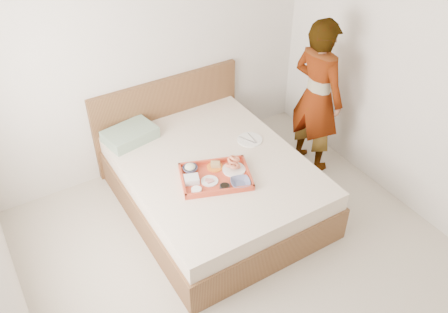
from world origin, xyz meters
TOP-DOWN VIEW (x-y plane):
  - ground at (0.00, 0.00)m, footprint 3.50×4.00m
  - wall_back at (0.00, 2.00)m, footprint 3.50×0.01m
  - wall_right at (1.75, 0.00)m, footprint 0.01×4.00m
  - bed at (0.13, 1.00)m, footprint 1.65×2.00m
  - headboard at (0.13, 1.97)m, footprint 1.65×0.06m
  - pillow at (-0.39, 1.75)m, footprint 0.54×0.41m
  - tray at (0.02, 0.79)m, footprint 0.72×0.62m
  - prawn_plate at (0.22, 0.80)m, footprint 0.27×0.27m
  - navy_bowl_big at (0.16, 0.60)m, footprint 0.22×0.22m
  - sauce_dish at (0.02, 0.63)m, footprint 0.11×0.11m
  - meat_plate at (-0.05, 0.77)m, footprint 0.19×0.19m
  - bread_plate at (0.09, 0.92)m, footprint 0.19×0.19m
  - salad_bowl at (-0.12, 0.99)m, footprint 0.17×0.17m
  - plastic_tub at (-0.18, 0.85)m, footprint 0.16×0.14m
  - cheese_round at (-0.21, 0.72)m, footprint 0.11×0.11m
  - dinner_plate at (0.61, 1.12)m, footprint 0.27×0.27m
  - person at (1.36, 1.05)m, footprint 0.48×0.66m

SIDE VIEW (x-z plane):
  - ground at x=0.00m, z-range -0.01..0.01m
  - bed at x=0.13m, z-range 0.00..0.53m
  - headboard at x=0.13m, z-range 0.00..0.95m
  - dinner_plate at x=0.61m, z-range 0.53..0.54m
  - meat_plate at x=-0.05m, z-range 0.55..0.56m
  - bread_plate at x=0.09m, z-range 0.55..0.56m
  - prawn_plate at x=0.22m, z-range 0.55..0.56m
  - tray at x=0.02m, z-range 0.53..0.59m
  - cheese_round at x=-0.21m, z-range 0.55..0.58m
  - sauce_dish at x=0.02m, z-range 0.55..0.58m
  - salad_bowl at x=-0.12m, z-range 0.55..0.59m
  - navy_bowl_big at x=0.16m, z-range 0.55..0.59m
  - plastic_tub at x=-0.18m, z-range 0.55..0.60m
  - pillow at x=-0.39m, z-range 0.53..0.65m
  - person at x=1.36m, z-range 0.00..1.65m
  - wall_back at x=0.00m, z-range 0.00..2.60m
  - wall_right at x=1.75m, z-range 0.00..2.60m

